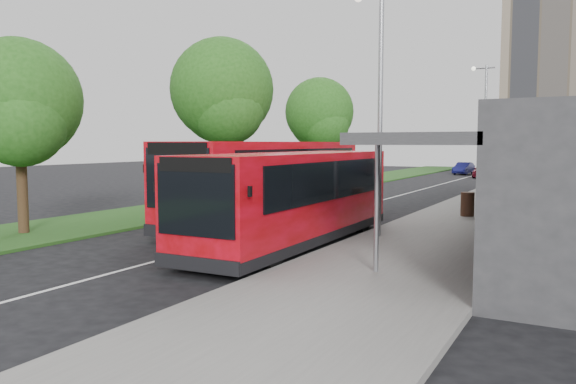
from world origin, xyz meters
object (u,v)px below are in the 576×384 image
litter_bin (467,204)px  bollard (480,187)px  tree_near (20,109)px  tree_mid (222,97)px  bus_main (295,198)px  lamp_post_far (484,119)px  tree_far (320,117)px  lamp_post_near (378,97)px  bus_second (270,182)px  car_near (484,170)px  car_far (464,168)px

litter_bin → bollard: 9.89m
bollard → tree_near: bearing=-118.6°
tree_mid → litter_bin: bearing=-2.0°
tree_mid → bus_main: 13.69m
tree_near → bollard: (11.64, 21.38, -3.76)m
lamp_post_far → bus_main: size_ratio=0.77×
tree_far → lamp_post_near: 22.07m
tree_mid → bus_second: 9.10m
tree_mid → lamp_post_near: tree_mid is taller
tree_mid → tree_far: 12.01m
litter_bin → tree_near: bearing=-137.9°
tree_far → lamp_post_near: size_ratio=0.99×
bus_main → car_near: (-0.76, 39.03, -0.81)m
litter_bin → bus_main: bearing=-112.2°
car_near → car_far: (-2.74, 4.69, -0.06)m
bus_main → car_near: bus_main is taller
tree_near → car_far: bearing=83.0°
bollard → car_near: (-3.18, 20.43, 0.06)m
car_near → car_far: car_near is taller
tree_mid → bollard: (11.64, 9.38, -5.02)m
tree_far → lamp_post_far: bearing=4.9°
bus_main → car_near: 39.05m
bus_second → car_far: bearing=90.2°
bollard → litter_bin: bearing=-83.2°
tree_near → bus_second: tree_near is taller
lamp_post_far → bollard: size_ratio=8.39×
car_far → tree_near: bearing=-92.0°
lamp_post_near → bollard: bearing=88.2°
litter_bin → car_far: bearing=101.5°
bus_second → car_near: bearing=85.9°
bollard → car_far: 25.80m
lamp_post_near → car_far: (-5.41, 41.54, -4.10)m
tree_near → car_near: bearing=78.6°
tree_mid → bollard: 15.77m
bus_main → bus_second: 4.90m
bus_second → bollard: size_ratio=12.12×
tree_far → bollard: tree_far is taller
litter_bin → car_near: bearing=98.2°
bus_main → litter_bin: (3.58, 8.78, -0.84)m
litter_bin → bollard: bearing=96.8°
lamp_post_far → bus_main: bearing=-94.9°
litter_bin → car_far: 35.64m
bus_second → lamp_post_near: bearing=-18.1°
tree_mid → bus_main: bearing=-45.0°
car_far → litter_bin: bearing=-73.5°
lamp_post_near → car_near: bearing=94.1°
tree_near → litter_bin: bearing=42.1°
car_near → litter_bin: bearing=-83.2°
tree_mid → car_far: (5.72, 34.49, -5.03)m
tree_mid → bus_main: size_ratio=0.85×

